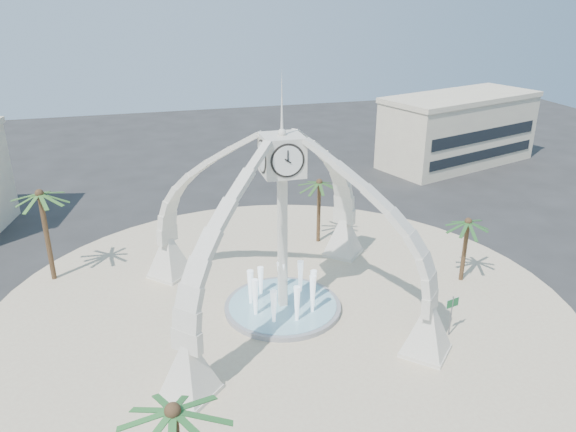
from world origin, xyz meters
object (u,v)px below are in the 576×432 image
object	(u,v)px
palm_south	(173,413)
palm_north	(319,183)
palm_east	(468,222)
street_sign	(452,308)
palm_west	(40,195)
clock_tower	(282,223)
fountain	(283,306)

from	to	relation	value
palm_south	palm_north	bearing A→B (deg)	60.74
palm_east	street_sign	xyz separation A→B (m)	(-4.72, -6.32, -2.72)
palm_west	palm_south	world-z (taller)	palm_west
palm_west	palm_south	size ratio (longest dim) A/B	1.13
clock_tower	street_sign	size ratio (longest dim) A/B	6.25
fountain	palm_north	world-z (taller)	palm_north
palm_south	palm_west	bearing A→B (deg)	107.09
clock_tower	palm_east	world-z (taller)	clock_tower
fountain	palm_east	distance (m)	14.83
palm_north	street_sign	distance (m)	16.57
palm_north	palm_east	bearing A→B (deg)	-49.02
clock_tower	palm_west	world-z (taller)	clock_tower
fountain	street_sign	world-z (taller)	fountain
palm_south	fountain	bearing A→B (deg)	61.49
fountain	street_sign	bearing A→B (deg)	-31.80
palm_north	palm_west	bearing A→B (deg)	-177.00
fountain	palm_south	size ratio (longest dim) A/B	1.17
palm_north	palm_south	distance (m)	28.90
fountain	palm_east	bearing A→B (deg)	1.97
clock_tower	palm_east	size ratio (longest dim) A/B	3.28
clock_tower	palm_east	xyz separation A→B (m)	(14.13, 0.48, -1.72)
palm_east	clock_tower	bearing A→B (deg)	-178.03
fountain	palm_south	distance (m)	18.21
fountain	street_sign	size ratio (longest dim) A/B	2.79
clock_tower	fountain	distance (m)	6.20
clock_tower	fountain	size ratio (longest dim) A/B	2.24
fountain	palm_north	distance (m)	12.67
palm_south	street_sign	bearing A→B (deg)	27.96
palm_west	street_sign	world-z (taller)	palm_west
fountain	palm_west	distance (m)	19.14
palm_east	palm_north	xyz separation A→B (m)	(-8.26, 9.51, 0.64)
clock_tower	palm_south	size ratio (longest dim) A/B	2.64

